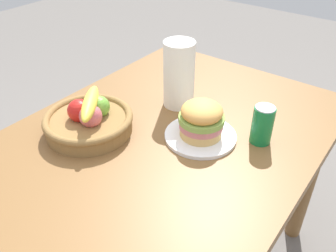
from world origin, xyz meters
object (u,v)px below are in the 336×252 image
(soda_can, at_px, (262,125))
(paper_towel_roll, at_px, (179,74))
(plate, at_px, (200,136))
(fruit_basket, at_px, (89,120))
(sandwich, at_px, (201,119))

(soda_can, height_order, paper_towel_roll, paper_towel_roll)
(plate, distance_m, paper_towel_roll, 0.25)
(fruit_basket, relative_size, paper_towel_roll, 1.21)
(soda_can, height_order, fruit_basket, fruit_basket)
(soda_can, bearing_deg, fruit_basket, 121.17)
(fruit_basket, bearing_deg, soda_can, -58.83)
(sandwich, relative_size, fruit_basket, 0.50)
(fruit_basket, bearing_deg, paper_towel_roll, -22.73)
(plate, height_order, sandwich, sandwich)
(soda_can, xyz_separation_m, fruit_basket, (-0.28, 0.47, -0.02))
(plate, bearing_deg, soda_can, -59.00)
(sandwich, relative_size, paper_towel_roll, 0.60)
(fruit_basket, xyz_separation_m, paper_towel_roll, (0.31, -0.13, 0.08))
(plate, xyz_separation_m, paper_towel_roll, (0.13, 0.18, 0.11))
(plate, distance_m, sandwich, 0.06)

